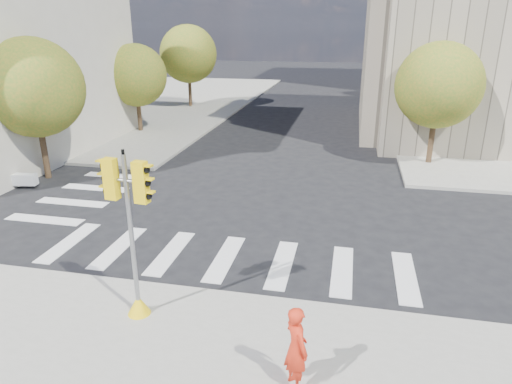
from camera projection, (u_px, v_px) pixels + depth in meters
ground at (243, 232)px, 16.00m from camera, size 160.00×160.00×0.00m
sidewalk_far_left at (104, 100)px, 43.76m from camera, size 28.00×40.00×0.15m
tree_lw_near at (34, 88)px, 20.28m from camera, size 4.40×4.40×6.41m
tree_lw_mid at (136, 75)px, 29.61m from camera, size 4.00×4.00×5.77m
tree_lw_far at (188, 54)px, 38.53m from camera, size 4.80×4.80×6.95m
tree_re_near at (439, 85)px, 22.33m from camera, size 4.20×4.20×6.16m
tree_re_mid at (413, 61)px, 33.25m from camera, size 4.60×4.60×6.66m
tree_re_far at (399, 58)px, 44.44m from camera, size 4.00×4.00×5.88m
lamp_near at (438, 68)px, 25.72m from camera, size 0.35×0.18×8.11m
lamp_far at (412, 54)px, 38.58m from camera, size 0.35×0.18×8.11m
traffic_signal at (133, 250)px, 10.63m from camera, size 1.08×0.56×4.16m
photographer at (296, 348)px, 8.69m from camera, size 0.73×0.78×1.78m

